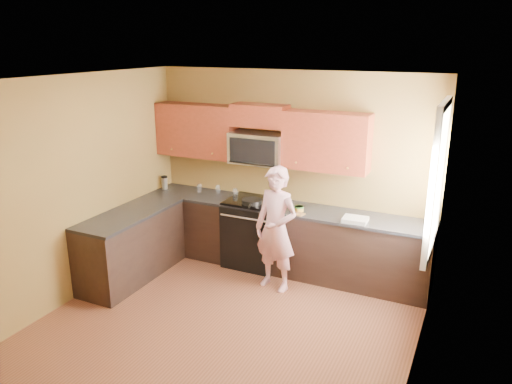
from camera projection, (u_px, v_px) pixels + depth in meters
The scene contains 27 objects.
floor at pixel (222, 328), 5.48m from camera, with size 4.00×4.00×0.00m, color brown.
ceiling at pixel (217, 80), 4.69m from camera, with size 4.00×4.00×0.00m, color white.
wall_back at pixel (291, 170), 6.81m from camera, with size 4.00×4.00×0.00m, color olive.
wall_front at pixel (75, 303), 3.36m from camera, with size 4.00×4.00×0.00m, color olive.
wall_left at pixel (74, 190), 5.90m from camera, with size 4.00×4.00×0.00m, color olive.
wall_right at pixel (422, 247), 4.27m from camera, with size 4.00×4.00×0.00m, color olive.
cabinet_back_run at pixel (281, 239), 6.82m from camera, with size 4.00×0.60×0.88m, color black.
cabinet_left_run at pixel (132, 246), 6.56m from camera, with size 0.60×1.60×0.88m, color black.
countertop_back at pixel (282, 207), 6.68m from camera, with size 4.00×0.62×0.04m, color black.
countertop_left at pixel (130, 214), 6.43m from camera, with size 0.62×1.60×0.04m, color black.
stove at pixel (255, 232), 6.95m from camera, with size 0.76×0.65×0.95m, color black, non-canonical shape.
microwave at pixel (258, 163), 6.77m from camera, with size 0.76×0.40×0.42m, color silver, non-canonical shape.
upper_cab_left at pixel (198, 156), 7.21m from camera, with size 1.22×0.33×0.75m, color maroon, non-canonical shape.
upper_cab_right at pixel (325, 170), 6.42m from camera, with size 1.12×0.33×0.75m, color maroon, non-canonical shape.
upper_cab_over_mw at pixel (260, 115), 6.61m from camera, with size 0.76×0.33×0.30m, color maroon.
window at pixel (438, 180), 5.23m from camera, with size 0.06×1.06×1.66m, color white, non-canonical shape.
woman at pixel (276, 229), 6.18m from camera, with size 0.59×0.38×1.60m, color pink.
frying_pan at pixel (252, 204), 6.68m from camera, with size 0.28×0.48×0.06m, color black, non-canonical shape.
butter_tub at pixel (299, 211), 6.47m from camera, with size 0.12×0.12×0.09m, color yellow, non-canonical shape.
toast_slice at pixel (300, 214), 6.33m from camera, with size 0.11×0.11×0.01m, color #B27F47.
napkin_a at pixel (281, 207), 6.56m from camera, with size 0.11×0.12×0.06m, color silver.
napkin_b at pixel (299, 208), 6.51m from camera, with size 0.12×0.13×0.07m, color silver.
dish_towel at pixel (355, 220), 6.09m from camera, with size 0.30×0.24×0.05m, color white.
travel_mug at pixel (165, 189), 7.44m from camera, with size 0.09×0.09×0.20m, color silver, non-canonical shape.
glass_a at pixel (218, 189), 7.21m from camera, with size 0.07×0.07×0.12m, color silver.
glass_b at pixel (199, 188), 7.27m from camera, with size 0.07×0.07×0.12m, color silver.
glass_c at pixel (235, 193), 7.05m from camera, with size 0.07×0.07×0.12m, color silver.
Camera 1 is at (2.39, -4.18, 3.06)m, focal length 34.66 mm.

